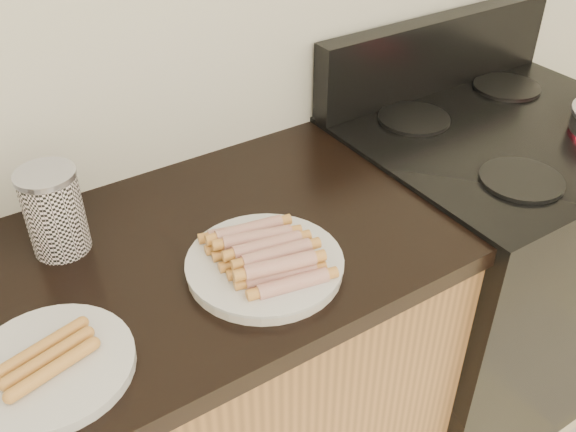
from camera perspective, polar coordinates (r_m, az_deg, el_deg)
stove at (r=1.93m, az=16.70°, el=-4.65°), size 0.76×0.65×0.91m
stove_panel at (r=1.80m, az=13.05°, el=13.86°), size 0.76×0.06×0.20m
burner_near_left at (r=1.47m, az=20.04°, el=3.05°), size 0.18×0.18×0.01m
burner_far_left at (r=1.66m, az=11.12°, el=8.51°), size 0.18×0.18×0.01m
burner_far_right at (r=1.89m, az=18.85°, el=10.79°), size 0.18×0.18×0.01m
main_plate at (r=1.16m, az=-2.08°, el=-4.51°), size 0.32×0.32×0.02m
side_plate at (r=1.06m, az=-20.31°, el=-12.41°), size 0.29×0.29×0.02m
hotdog_pile at (r=1.14m, az=-2.11°, el=-3.26°), size 0.13×0.23×0.05m
plain_sausages at (r=1.04m, az=-20.53°, el=-11.69°), size 0.14×0.11×0.02m
canister at (r=1.24m, az=-20.07°, el=0.39°), size 0.11×0.11×0.17m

